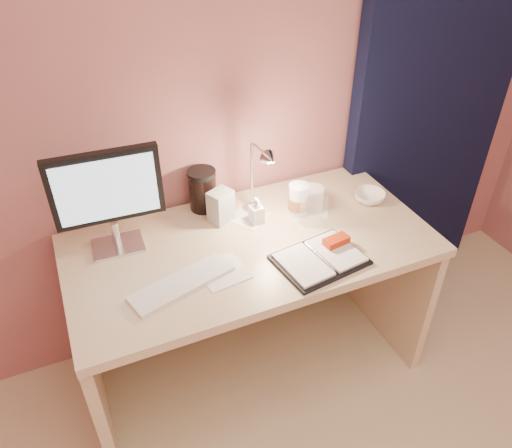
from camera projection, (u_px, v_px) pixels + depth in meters
name	position (u px, v px, depth m)	size (l,w,h in m)	color
room	(420.00, 77.00, 2.21)	(3.50, 3.50, 3.50)	#C6B28E
desk	(245.00, 274.00, 2.10)	(1.40, 0.70, 0.73)	beige
monitor	(107.00, 193.00, 1.74)	(0.39, 0.15, 0.41)	silver
keyboard	(182.00, 283.00, 1.72)	(0.38, 0.11, 0.02)	white
planner	(321.00, 257.00, 1.82)	(0.34, 0.27, 0.05)	black
paper_a	(223.00, 271.00, 1.78)	(0.16, 0.16, 0.00)	white
paper_b	(309.00, 206.00, 2.11)	(0.16, 0.16, 0.00)	white
paper_c	(249.00, 217.00, 2.05)	(0.13, 0.13, 0.00)	white
coffee_cup	(298.00, 200.00, 2.03)	(0.08, 0.08, 0.14)	silver
clear_cup	(311.00, 205.00, 1.98)	(0.09, 0.09, 0.16)	white
bowl	(370.00, 197.00, 2.13)	(0.13, 0.13, 0.04)	white
lotion_bottle	(257.00, 211.00, 1.98)	(0.05, 0.05, 0.12)	silver
dark_jar	(203.00, 192.00, 2.06)	(0.11, 0.11, 0.16)	black
product_box	(221.00, 206.00, 1.99)	(0.09, 0.07, 0.14)	beige
desk_lamp	(258.00, 176.00, 1.91)	(0.09, 0.20, 0.33)	silver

